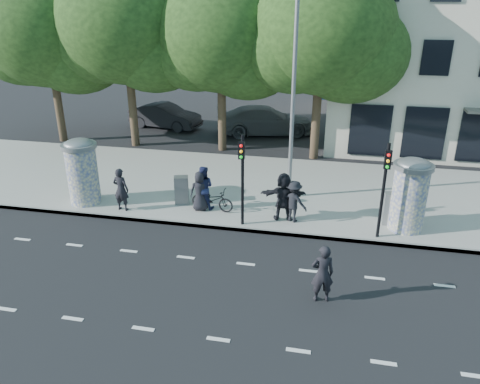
% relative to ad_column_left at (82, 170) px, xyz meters
% --- Properties ---
extents(ground, '(120.00, 120.00, 0.00)m').
position_rel_ad_column_left_xyz_m(ground, '(7.20, -4.50, -1.54)').
color(ground, black).
rests_on(ground, ground).
extents(sidewalk, '(40.00, 8.00, 0.15)m').
position_rel_ad_column_left_xyz_m(sidewalk, '(7.20, 3.00, -1.46)').
color(sidewalk, gray).
rests_on(sidewalk, ground).
extents(curb, '(40.00, 0.10, 0.16)m').
position_rel_ad_column_left_xyz_m(curb, '(7.20, -0.95, -1.46)').
color(curb, slate).
rests_on(curb, ground).
extents(lane_dash_near, '(32.00, 0.12, 0.01)m').
position_rel_ad_column_left_xyz_m(lane_dash_near, '(7.20, -6.70, -1.53)').
color(lane_dash_near, silver).
rests_on(lane_dash_near, ground).
extents(lane_dash_far, '(32.00, 0.12, 0.01)m').
position_rel_ad_column_left_xyz_m(lane_dash_far, '(7.20, -3.10, -1.53)').
color(lane_dash_far, silver).
rests_on(lane_dash_far, ground).
extents(ad_column_left, '(1.36, 1.36, 2.65)m').
position_rel_ad_column_left_xyz_m(ad_column_left, '(0.00, 0.00, 0.00)').
color(ad_column_left, beige).
rests_on(ad_column_left, sidewalk).
extents(ad_column_right, '(1.36, 1.36, 2.65)m').
position_rel_ad_column_left_xyz_m(ad_column_right, '(12.40, 0.20, 0.00)').
color(ad_column_right, beige).
rests_on(ad_column_right, sidewalk).
extents(traffic_pole_near, '(0.22, 0.31, 3.40)m').
position_rel_ad_column_left_xyz_m(traffic_pole_near, '(6.60, -0.71, 0.69)').
color(traffic_pole_near, black).
rests_on(traffic_pole_near, sidewalk).
extents(traffic_pole_far, '(0.22, 0.31, 3.40)m').
position_rel_ad_column_left_xyz_m(traffic_pole_far, '(11.40, -0.71, 0.69)').
color(traffic_pole_far, black).
rests_on(traffic_pole_far, sidewalk).
extents(street_lamp, '(0.25, 0.93, 8.00)m').
position_rel_ad_column_left_xyz_m(street_lamp, '(8.00, 2.13, 3.26)').
color(street_lamp, slate).
rests_on(street_lamp, sidewalk).
extents(tree_far_left, '(7.20, 7.20, 9.26)m').
position_rel_ad_column_left_xyz_m(tree_far_left, '(-5.80, 8.00, 4.65)').
color(tree_far_left, '#38281C').
rests_on(tree_far_left, ground).
extents(tree_mid_left, '(7.20, 7.20, 9.57)m').
position_rel_ad_column_left_xyz_m(tree_mid_left, '(-1.30, 8.00, 4.96)').
color(tree_mid_left, '#38281C').
rests_on(tree_mid_left, ground).
extents(tree_near_left, '(6.80, 6.80, 8.97)m').
position_rel_ad_column_left_xyz_m(tree_near_left, '(3.70, 8.20, 4.53)').
color(tree_near_left, '#38281C').
rests_on(tree_near_left, ground).
extents(tree_center, '(7.00, 7.00, 9.30)m').
position_rel_ad_column_left_xyz_m(tree_center, '(8.70, 7.80, 4.77)').
color(tree_center, '#38281C').
rests_on(tree_center, ground).
extents(ped_a, '(0.87, 0.66, 1.58)m').
position_rel_ad_column_left_xyz_m(ped_a, '(4.76, 0.22, -0.60)').
color(ped_a, black).
rests_on(ped_a, sidewalk).
extents(ped_b, '(0.66, 0.47, 1.71)m').
position_rel_ad_column_left_xyz_m(ped_b, '(1.77, -0.39, -0.53)').
color(ped_b, black).
rests_on(ped_b, sidewalk).
extents(ped_c, '(0.90, 0.73, 1.74)m').
position_rel_ad_column_left_xyz_m(ped_c, '(4.83, 0.39, -0.52)').
color(ped_c, '#1C2248').
rests_on(ped_c, sidewalk).
extents(ped_d, '(1.17, 0.94, 1.59)m').
position_rel_ad_column_left_xyz_m(ped_d, '(8.40, -0.02, -0.59)').
color(ped_d, black).
rests_on(ped_d, sidewalk).
extents(ped_f, '(1.77, 0.87, 1.83)m').
position_rel_ad_column_left_xyz_m(ped_f, '(7.99, 0.06, -0.47)').
color(ped_f, black).
rests_on(ped_f, sidewalk).
extents(man_road, '(0.72, 0.56, 1.74)m').
position_rel_ad_column_left_xyz_m(man_road, '(9.63, -4.52, -0.67)').
color(man_road, black).
rests_on(man_road, ground).
extents(bicycle, '(0.82, 1.78, 0.90)m').
position_rel_ad_column_left_xyz_m(bicycle, '(5.22, 0.28, -0.94)').
color(bicycle, black).
rests_on(bicycle, sidewalk).
extents(cabinet_left, '(0.64, 0.54, 1.15)m').
position_rel_ad_column_left_xyz_m(cabinet_left, '(3.85, 0.66, -0.81)').
color(cabinet_left, slate).
rests_on(cabinet_left, sidewalk).
extents(cabinet_right, '(0.59, 0.45, 1.20)m').
position_rel_ad_column_left_xyz_m(cabinet_right, '(11.90, 0.49, -0.79)').
color(cabinet_right, gray).
rests_on(cabinet_right, sidewalk).
extents(car_mid, '(2.46, 4.83, 1.52)m').
position_rel_ad_column_left_xyz_m(car_mid, '(-0.93, 11.89, -0.78)').
color(car_mid, black).
rests_on(car_mid, ground).
extents(car_right, '(3.83, 6.19, 1.68)m').
position_rel_ad_column_left_xyz_m(car_right, '(5.49, 11.80, -0.70)').
color(car_right, '#505357').
rests_on(car_right, ground).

